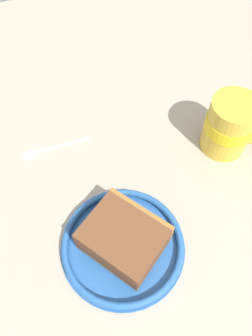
{
  "coord_description": "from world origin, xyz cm",
  "views": [
    {
      "loc": [
        -25.62,
        9.96,
        46.31
      ],
      "look_at": [
        -0.02,
        1.21,
        3.0
      ],
      "focal_mm": 34.96,
      "sensor_mm": 36.0,
      "label": 1
    }
  ],
  "objects_px": {
    "tea_mug": "(230,125)",
    "teaspoon": "(42,150)",
    "cake_slice": "(124,238)",
    "small_plate": "(123,245)"
  },
  "relations": [
    {
      "from": "small_plate",
      "to": "tea_mug",
      "type": "bearing_deg",
      "value": -62.14
    },
    {
      "from": "tea_mug",
      "to": "teaspoon",
      "type": "bearing_deg",
      "value": 73.84
    },
    {
      "from": "small_plate",
      "to": "tea_mug",
      "type": "relative_size",
      "value": 1.8
    },
    {
      "from": "cake_slice",
      "to": "teaspoon",
      "type": "height_order",
      "value": "cake_slice"
    },
    {
      "from": "small_plate",
      "to": "teaspoon",
      "type": "distance_m",
      "value": 0.22
    },
    {
      "from": "cake_slice",
      "to": "teaspoon",
      "type": "bearing_deg",
      "value": 21.52
    },
    {
      "from": "small_plate",
      "to": "tea_mug",
      "type": "height_order",
      "value": "tea_mug"
    },
    {
      "from": "teaspoon",
      "to": "cake_slice",
      "type": "bearing_deg",
      "value": -158.48
    },
    {
      "from": "tea_mug",
      "to": "teaspoon",
      "type": "relative_size",
      "value": 0.84
    },
    {
      "from": "small_plate",
      "to": "cake_slice",
      "type": "distance_m",
      "value": 0.02
    }
  ]
}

